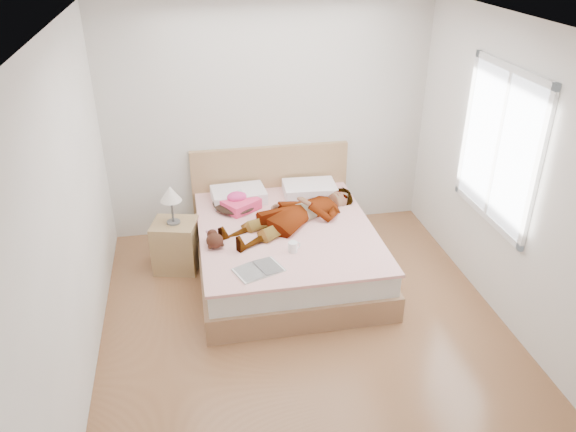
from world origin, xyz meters
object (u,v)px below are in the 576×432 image
(bed, at_px, (285,244))
(towel, at_px, (240,203))
(woman, at_px, (295,211))
(phone, at_px, (241,193))
(plush_toy, at_px, (214,239))
(nightstand, at_px, (176,242))
(coffee_mug, at_px, (293,247))
(magazine, at_px, (259,270))

(bed, xyz_separation_m, towel, (-0.41, 0.42, 0.31))
(woman, distance_m, phone, 0.64)
(plush_toy, distance_m, nightstand, 0.68)
(coffee_mug, relative_size, plush_toy, 0.52)
(towel, xyz_separation_m, nightstand, (-0.70, -0.22, -0.28))
(nightstand, bearing_deg, bed, -9.88)
(towel, relative_size, magazine, 0.95)
(plush_toy, bearing_deg, woman, 23.16)
(woman, bearing_deg, bed, -91.69)
(coffee_mug, bearing_deg, plush_toy, 161.89)
(bed, distance_m, nightstand, 1.13)
(towel, distance_m, plush_toy, 0.79)
(woman, distance_m, plush_toy, 0.92)
(phone, xyz_separation_m, magazine, (0.00, -1.26, -0.16))
(coffee_mug, bearing_deg, magazine, -144.23)
(phone, relative_size, magazine, 0.19)
(magazine, height_order, nightstand, nightstand)
(woman, relative_size, magazine, 3.40)
(towel, distance_m, nightstand, 0.79)
(phone, bearing_deg, nightstand, 171.20)
(coffee_mug, bearing_deg, woman, 77.40)
(magazine, bearing_deg, bed, 64.55)
(magazine, relative_size, coffee_mug, 3.57)
(bed, relative_size, coffee_mug, 15.47)
(coffee_mug, bearing_deg, towel, 112.38)
(woman, distance_m, towel, 0.64)
(bed, height_order, coffee_mug, bed)
(woman, xyz_separation_m, magazine, (-0.50, -0.86, -0.10))
(magazine, relative_size, plush_toy, 1.84)
(coffee_mug, xyz_separation_m, plush_toy, (-0.72, 0.23, 0.02))
(magazine, distance_m, coffee_mug, 0.45)
(magazine, xyz_separation_m, nightstand, (-0.73, 0.99, -0.21))
(bed, height_order, plush_toy, bed)
(towel, xyz_separation_m, magazine, (0.03, -1.22, -0.07))
(coffee_mug, height_order, nightstand, nightstand)
(phone, height_order, nightstand, nightstand)
(plush_toy, height_order, nightstand, nightstand)
(coffee_mug, bearing_deg, bed, 88.22)
(woman, xyz_separation_m, bed, (-0.12, -0.06, -0.35))
(magazine, distance_m, nightstand, 1.25)
(bed, bearing_deg, nightstand, 170.12)
(woman, xyz_separation_m, towel, (-0.53, 0.36, -0.04))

